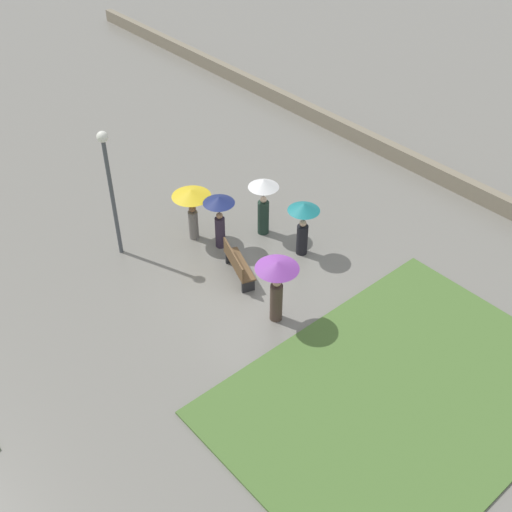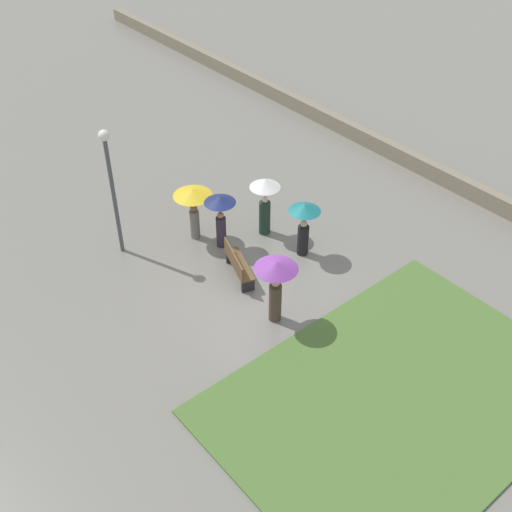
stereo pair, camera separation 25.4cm
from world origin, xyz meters
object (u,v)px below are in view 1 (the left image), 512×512
at_px(park_bench, 237,264).
at_px(lamp_post, 109,177).
at_px(crowd_person_teal, 303,219).
at_px(crowd_person_navy, 219,212).
at_px(crowd_person_purple, 277,278).
at_px(crowd_person_white, 263,197).
at_px(crowd_person_yellow, 192,201).

xyz_separation_m(park_bench, lamp_post, (3.21, 1.94, 2.18)).
distance_m(crowd_person_teal, crowd_person_navy, 2.49).
relative_size(lamp_post, crowd_person_purple, 2.10).
relative_size(park_bench, crowd_person_navy, 0.92).
distance_m(lamp_post, crowd_person_white, 4.63).
distance_m(crowd_person_purple, crowd_person_white, 3.91).
relative_size(park_bench, crowd_person_purple, 0.85).
height_order(park_bench, crowd_person_white, crowd_person_white).
bearing_deg(lamp_post, park_bench, -148.90).
xyz_separation_m(crowd_person_navy, crowd_person_white, (-0.33, -1.45, 0.07)).
distance_m(crowd_person_teal, crowd_person_white, 1.56).
bearing_deg(lamp_post, crowd_person_teal, -131.22).
bearing_deg(crowd_person_navy, crowd_person_teal, -81.27).
bearing_deg(crowd_person_purple, lamp_post, -144.70).
relative_size(crowd_person_yellow, crowd_person_teal, 0.98).
relative_size(crowd_person_navy, crowd_person_white, 0.91).
relative_size(park_bench, crowd_person_white, 0.84).
xyz_separation_m(crowd_person_purple, crowd_person_teal, (1.61, -2.51, -0.16)).
bearing_deg(crowd_person_white, crowd_person_teal, -59.79).
xyz_separation_m(park_bench, crowd_person_white, (1.14, -1.99, 0.88)).
bearing_deg(crowd_person_navy, crowd_person_white, -45.32).
bearing_deg(crowd_person_navy, crowd_person_purple, -136.45).
relative_size(crowd_person_yellow, crowd_person_purple, 0.90).
distance_m(crowd_person_purple, crowd_person_teal, 2.98).
relative_size(crowd_person_yellow, crowd_person_white, 0.89).
bearing_deg(lamp_post, crowd_person_navy, -125.07).
xyz_separation_m(park_bench, crowd_person_navy, (1.47, -0.54, 0.81)).
height_order(crowd_person_purple, crowd_person_white, crowd_person_white).
distance_m(crowd_person_navy, crowd_person_white, 1.49).
bearing_deg(lamp_post, crowd_person_yellow, -112.21).
xyz_separation_m(crowd_person_yellow, crowd_person_white, (-1.20, -1.81, -0.02)).
relative_size(park_bench, crowd_person_yellow, 0.94).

